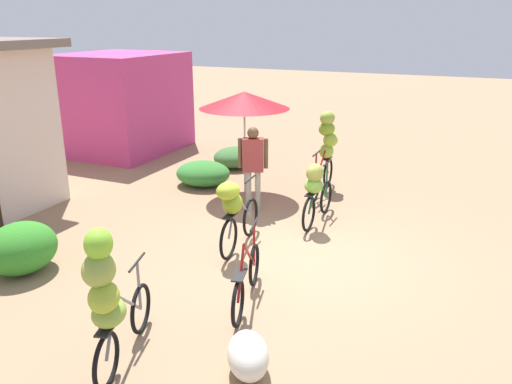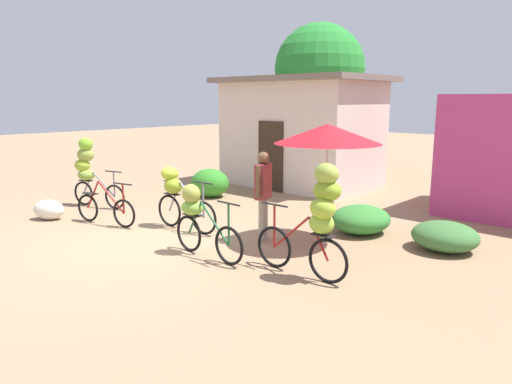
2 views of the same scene
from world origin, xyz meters
The scene contains 14 objects.
ground_plane centered at (0.00, 0.00, 0.00)m, with size 60.00×60.00×0.00m, color #957657.
building_low centered at (-1.50, 6.64, 1.65)m, with size 4.87×3.26×3.26m.
tree_behind_building centered at (-2.60, 9.06, 3.62)m, with size 3.13×3.13×5.20m.
hedge_bush_front_left centered at (-2.16, 3.49, 0.38)m, with size 1.09×0.96×0.76m, color #318326.
hedge_bush_front_right centered at (2.68, 3.17, 0.27)m, with size 1.12×1.25×0.55m, color #338133.
hedge_bush_mid centered at (4.34, 3.20, 0.26)m, with size 1.15×1.07×0.51m, color #3C6E37.
market_umbrella centered at (2.59, 2.07, 2.02)m, with size 1.90×1.90×2.19m.
bicycle_leftmost centered at (-3.50, 0.71, 0.97)m, with size 1.57×0.64×1.70m.
bicycle_near_pile centered at (-1.60, 0.05, 0.34)m, with size 1.62×0.44×0.94m.
bicycle_center_loaded centered at (-0.24, 0.91, 0.76)m, with size 1.66×0.43×1.25m.
bicycle_by_shop centered at (1.38, 0.08, 0.70)m, with size 1.65×0.43×1.22m.
bicycle_rightmost centered at (3.50, 0.55, 1.02)m, with size 1.66×0.43×1.74m.
produce_sack centered at (-2.90, -0.58, 0.22)m, with size 0.70×0.44×0.44m, color silver.
person_vendor centered at (1.63, 1.44, 1.03)m, with size 0.33×0.55×1.68m.
Camera 2 is at (7.33, -4.90, 2.62)m, focal length 33.14 mm.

